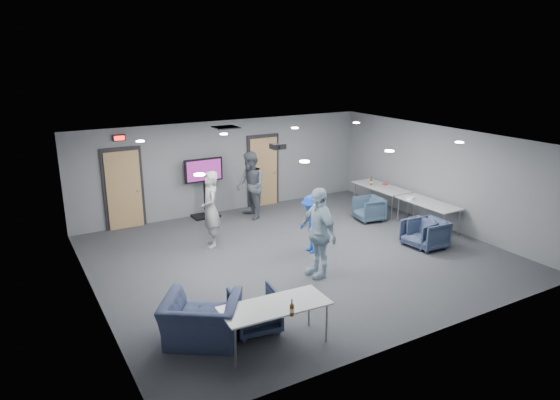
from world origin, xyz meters
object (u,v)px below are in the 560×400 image
person_b (251,186)px  table_front_left (275,307)px  tv_stand (204,184)px  table_right_a (381,188)px  chair_right_c (428,234)px  bottle_right (371,182)px  person_c (318,232)px  projector (278,146)px  person_a (211,209)px  person_d (311,224)px  chair_right_a (369,209)px  chair_front_a (255,310)px  chair_right_b (419,233)px  table_right_b (428,204)px  bottle_front (292,310)px  chair_front_b (202,320)px

person_b → table_front_left: person_b is taller
tv_stand → table_right_a: bearing=-22.5°
chair_right_c → bottle_right: size_ratio=2.94×
person_c → person_b: bearing=173.2°
tv_stand → projector: 3.14m
person_a → person_d: 2.45m
person_d → chair_right_a: size_ratio=1.90×
person_a → chair_right_a: bearing=96.1°
person_c → chair_front_a: person_c is taller
chair_right_b → table_right_b: table_right_b is taller
person_a → table_front_left: person_a is taller
chair_front_a → table_front_left: bearing=103.8°
person_b → projector: 2.39m
person_c → chair_front_a: bearing=-59.3°
table_right_a → bottle_right: (-0.14, 0.28, 0.14)m
person_a → chair_right_c: bearing=70.1°
chair_right_b → table_right_a: (1.10, 2.72, 0.36)m
table_right_a → person_a: bearing=92.1°
chair_front_a → tv_stand: 6.37m
person_d → projector: size_ratio=3.94×
person_a → bottle_right: 5.39m
table_front_left → person_d: bearing=51.5°
person_d → projector: (-0.30, 1.07, 1.71)m
person_b → person_c: person_c is taller
person_c → bottle_front: bearing=-41.5°
person_a → chair_front_b: 4.28m
table_right_a → table_right_b: bearing=-180.0°
person_d → bottle_front: person_d is taller
person_a → bottle_front: person_a is taller
person_c → tv_stand: person_c is taller
chair_right_a → bottle_front: (-5.30, -4.57, 0.50)m
table_front_left → person_c: bearing=45.0°
chair_right_b → chair_front_b: (-6.17, -1.35, 0.06)m
chair_right_c → table_right_b: 1.46m
chair_right_a → chair_front_a: (-5.41, -3.55, 0.02)m
tv_stand → chair_right_a: bearing=-33.8°
person_a → chair_right_b: size_ratio=2.59×
chair_right_a → chair_front_a: bearing=-48.4°
person_d → table_front_left: 4.05m
person_d → table_right_b: (3.61, -0.18, -0.01)m
chair_right_a → table_front_left: 6.78m
chair_right_a → chair_right_c: bearing=6.8°
bottle_front → chair_front_b: bearing=133.1°
tv_stand → chair_front_a: bearing=-104.1°
person_a → table_right_a: 5.52m
table_right_a → chair_right_a: bearing=122.9°
person_a → person_c: (1.32, -2.68, 0.03)m
person_a → projector: bearing=85.4°
chair_right_b → chair_front_a: size_ratio=0.91×
chair_right_b → bottle_right: bearing=154.9°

